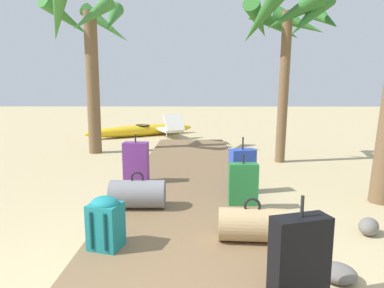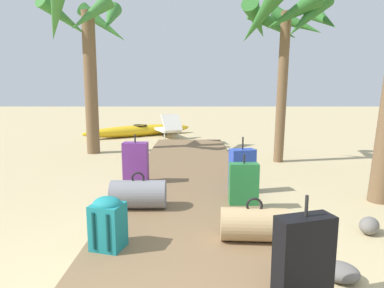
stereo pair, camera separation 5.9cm
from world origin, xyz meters
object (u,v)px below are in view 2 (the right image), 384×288
Objects in this scene: kayak at (141,130)px; suitcase_black at (304,256)px; suitcase_purple at (137,163)px; lounge_chair at (168,128)px; backpack_teal at (109,221)px; palm_tree_far_right at (288,27)px; duffel_bag_tan at (255,224)px; suitcase_green at (244,184)px; duffel_bag_grey at (139,194)px; palm_tree_far_left at (87,38)px; suitcase_blue at (243,169)px.

suitcase_black is at bearing -74.11° from kayak.
suitcase_purple is 5.87m from lounge_chair.
suitcase_black is 0.45× the size of lounge_chair.
backpack_teal is at bearing 155.58° from suitcase_black.
suitcase_black is (1.69, -2.93, -0.03)m from suitcase_purple.
lounge_chair is at bearing 125.12° from palm_tree_far_right.
suitcase_green reaches higher than duffel_bag_tan.
kayak is at bearing 109.00° from suitcase_green.
backpack_teal is at bearing -83.00° from kayak.
palm_tree_far_right is (1.17, 4.83, 2.45)m from suitcase_black.
duffel_bag_tan is 1.34× the size of backpack_teal.
palm_tree_far_left reaches higher than duffel_bag_grey.
lounge_chair is (-1.62, 8.80, -0.05)m from suitcase_black.
palm_tree_far_right is 2.13× the size of lounge_chair.
palm_tree_far_right is at bearing 76.41° from suitcase_black.
duffel_bag_grey is at bearing 144.72° from duffel_bag_tan.
suitcase_green is at bearing 6.36° from duffel_bag_grey.
duffel_bag_tan is at bearing -58.34° from palm_tree_far_left.
suitcase_green is 7.03m from lounge_chair.
duffel_bag_grey is 1.38× the size of backpack_teal.
suitcase_purple reaches higher than suitcase_blue.
palm_tree_far_left is (-3.32, 3.36, 2.44)m from suitcase_blue.
duffel_bag_tan is 0.89× the size of suitcase_black.
duffel_bag_grey is at bearing -173.64° from suitcase_green.
palm_tree_far_left is (-3.23, 4.09, 2.46)m from suitcase_green.
suitcase_purple is 0.48× the size of lounge_chair.
duffel_bag_tan is at bearing -79.70° from lounge_chair.
suitcase_black is (0.03, -2.66, -0.00)m from suitcase_blue.
palm_tree_far_right is (4.52, -1.18, 0.02)m from palm_tree_far_left.
kayak is at bearing 131.18° from palm_tree_far_right.
suitcase_green is 0.18× the size of kayak.
backpack_teal is (-1.54, -1.94, -0.04)m from suitcase_blue.
palm_tree_far_left is at bearing -103.47° from kayak.
suitcase_blue reaches higher than duffel_bag_tan.
palm_tree_far_right is 6.30m from kayak.
suitcase_black is at bearing -86.45° from suitcase_green.
backpack_teal is 2.22m from suitcase_purple.
suitcase_purple is at bearing -90.62° from lounge_chair.
palm_tree_far_left is at bearing 119.12° from suitcase_black.
suitcase_green is at bearing 86.62° from duffel_bag_tan.
duffel_bag_grey is 7.02m from lounge_chair.
suitcase_black is at bearing -103.59° from palm_tree_far_right.
suitcase_purple is (-0.12, 2.22, 0.07)m from backpack_teal.
palm_tree_far_right reaches higher than duffel_bag_tan.
suitcase_blue reaches higher than suitcase_green.
suitcase_green is (0.06, 1.05, 0.11)m from duffel_bag_tan.
backpack_teal is 5.54m from palm_tree_far_right.
suitcase_purple reaches higher than duffel_bag_grey.
duffel_bag_grey reaches higher than kayak.
suitcase_green is at bearing -77.67° from lounge_chair.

